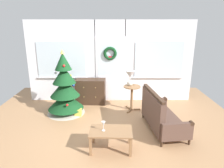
% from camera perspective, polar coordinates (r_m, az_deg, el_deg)
% --- Properties ---
extents(ground_plane, '(6.76, 6.76, 0.00)m').
position_cam_1_polar(ground_plane, '(4.91, -0.61, -13.14)').
color(ground_plane, '#AD7F56').
extents(back_wall_with_door, '(5.20, 0.19, 2.55)m').
position_cam_1_polar(back_wall_with_door, '(6.44, -0.42, 6.33)').
color(back_wall_with_door, white).
rests_on(back_wall_with_door, ground).
extents(christmas_tree, '(1.04, 1.04, 1.79)m').
position_cam_1_polar(christmas_tree, '(5.75, -12.96, -1.90)').
color(christmas_tree, '#4C331E').
rests_on(christmas_tree, ground).
extents(dresser_cabinet, '(0.92, 0.48, 0.78)m').
position_cam_1_polar(dresser_cabinet, '(6.42, -5.87, -2.04)').
color(dresser_cabinet, '#3D281C').
rests_on(dresser_cabinet, ground).
extents(settee_sofa, '(0.89, 1.57, 0.96)m').
position_cam_1_polar(settee_sofa, '(4.94, 13.36, -8.49)').
color(settee_sofa, '#3D281C').
rests_on(settee_sofa, ground).
extents(side_table, '(0.50, 0.48, 0.73)m').
position_cam_1_polar(side_table, '(5.86, 5.69, -2.61)').
color(side_table, '#8E6642').
rests_on(side_table, ground).
extents(table_lamp, '(0.28, 0.28, 0.44)m').
position_cam_1_polar(table_lamp, '(5.74, 5.20, 2.21)').
color(table_lamp, silver).
rests_on(table_lamp, side_table).
extents(coffee_table, '(0.86, 0.55, 0.42)m').
position_cam_1_polar(coffee_table, '(4.13, -0.22, -13.65)').
color(coffee_table, '#8E6642').
rests_on(coffee_table, ground).
extents(wine_glass, '(0.08, 0.08, 0.20)m').
position_cam_1_polar(wine_glass, '(4.03, -2.32, -11.15)').
color(wine_glass, silver).
rests_on(wine_glass, coffee_table).
extents(gift_box, '(0.18, 0.17, 0.18)m').
position_cam_1_polar(gift_box, '(5.71, -9.35, -7.84)').
color(gift_box, '#D8C64C').
rests_on(gift_box, ground).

